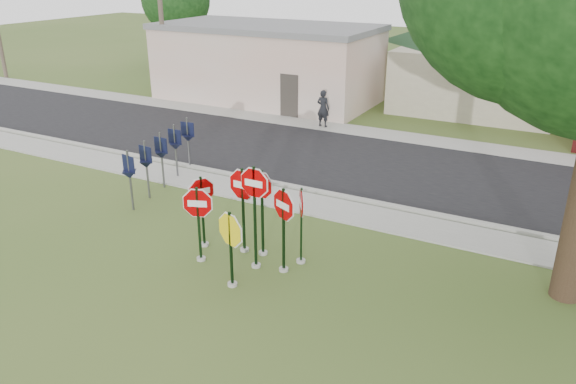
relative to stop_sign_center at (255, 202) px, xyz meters
The scene contains 18 objects.
ground 2.23m from the stop_sign_center, 105.16° to the right, with size 120.00×120.00×0.00m, color #3D5720.
sidewalk_near 4.63m from the stop_sign_center, 94.51° to the left, with size 60.00×1.60×0.06m, color gray.
road 8.95m from the stop_sign_center, 92.20° to the left, with size 60.00×7.00×0.04m, color black.
sidewalk_far 13.19m from the stop_sign_center, 91.47° to the left, with size 60.00×1.60×0.06m, color gray.
curb 5.55m from the stop_sign_center, 93.65° to the left, with size 60.00×0.20×0.14m, color gray.
stop_sign_center is the anchor object (origin of this frame).
stop_sign_yellow 1.21m from the stop_sign_center, 91.93° to the right, with size 1.13×0.37×2.10m.
stop_sign_left 1.60m from the stop_sign_center, 165.45° to the right, with size 1.03×0.40×2.19m.
stop_sign_right 0.83m from the stop_sign_center, 12.23° to the left, with size 1.01×0.48×2.39m.
stop_sign_back_right 0.75m from the stop_sign_center, 105.38° to the left, with size 0.99×0.25×2.53m.
stop_sign_back_left 0.98m from the stop_sign_center, 140.79° to the left, with size 1.16×0.24×2.52m.
stop_sign_far_right 1.29m from the stop_sign_center, 39.27° to the left, with size 0.56×0.85×2.21m.
stop_sign_far_left 1.99m from the stop_sign_center, 169.95° to the left, with size 0.54×0.90×2.16m.
route_sign_row 6.62m from the stop_sign_center, 150.39° to the left, with size 1.43×4.63×2.00m.
building_stucco 19.18m from the stop_sign_center, 119.12° to the left, with size 12.20×6.20×4.20m.
building_house 20.91m from the stop_sign_center, 85.41° to the left, with size 11.60×11.60×6.20m.
utility_pole_near 20.26m from the stop_sign_center, 135.76° to the left, with size 2.20×0.26×9.50m.
pedestrian 13.55m from the stop_sign_center, 107.48° to the left, with size 0.64×0.42×1.75m, color black.
Camera 1 is at (7.07, -9.62, 7.33)m, focal length 35.00 mm.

